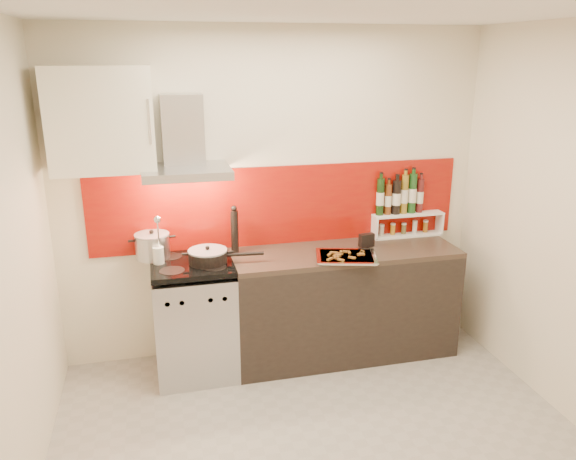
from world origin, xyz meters
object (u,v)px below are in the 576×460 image
object	(u,v)px
range_stove	(195,319)
counter	(343,302)
saute_pan	(209,256)
baking_tray	(346,256)
pepper_mill	(235,230)
stock_pot	(153,246)

from	to	relation	value
range_stove	counter	xyz separation A→B (m)	(1.20, 0.00, 0.01)
counter	saute_pan	xyz separation A→B (m)	(-1.08, -0.05, 0.51)
baking_tray	pepper_mill	bearing A→B (deg)	156.91
range_stove	pepper_mill	xyz separation A→B (m)	(0.35, 0.16, 0.64)
stock_pot	saute_pan	world-z (taller)	stock_pot
baking_tray	saute_pan	bearing A→B (deg)	172.82
pepper_mill	stock_pot	bearing A→B (deg)	-179.80
baking_tray	counter	bearing A→B (deg)	73.40
pepper_mill	baking_tray	world-z (taller)	pepper_mill
range_stove	baking_tray	xyz separation A→B (m)	(1.15, -0.18, 0.47)
stock_pot	range_stove	bearing A→B (deg)	-30.65
range_stove	stock_pot	world-z (taller)	stock_pot
range_stove	stock_pot	bearing A→B (deg)	149.35
stock_pot	pepper_mill	xyz separation A→B (m)	(0.62, 0.00, 0.08)
counter	pepper_mill	size ratio (longest dim) A/B	4.77
stock_pot	pepper_mill	size ratio (longest dim) A/B	0.69
saute_pan	stock_pot	bearing A→B (deg)	152.33
saute_pan	range_stove	bearing A→B (deg)	159.52
stock_pot	pepper_mill	world-z (taller)	pepper_mill
pepper_mill	counter	bearing A→B (deg)	-10.64
range_stove	baking_tray	distance (m)	1.25
range_stove	counter	size ratio (longest dim) A/B	0.51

